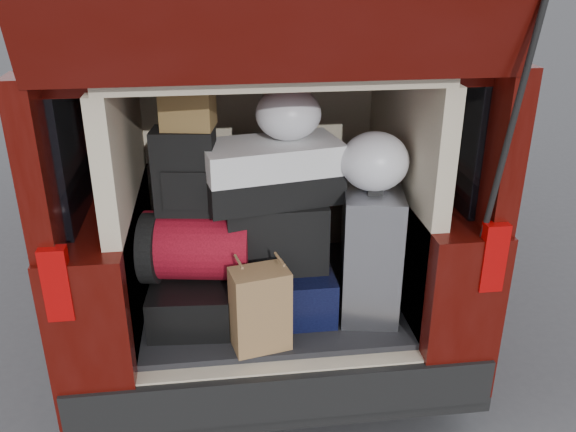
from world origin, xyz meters
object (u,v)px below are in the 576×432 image
(black_soft_case, at_px, (276,234))
(twotone_duffel, at_px, (271,172))
(kraft_bag, at_px, (260,309))
(red_duffel, at_px, (197,245))
(navy_hardshell, at_px, (285,283))
(backpack, at_px, (185,172))
(silver_roller, at_px, (370,250))
(black_hardshell, at_px, (192,295))

(black_soft_case, relative_size, twotone_duffel, 0.75)
(kraft_bag, height_order, twotone_duffel, twotone_duffel)
(red_duffel, distance_m, twotone_duffel, 0.49)
(navy_hardshell, distance_m, backpack, 0.75)
(navy_hardshell, distance_m, red_duffel, 0.48)
(navy_hardshell, height_order, twotone_duffel, twotone_duffel)
(black_soft_case, height_order, twotone_duffel, twotone_duffel)
(backpack, xyz_separation_m, twotone_duffel, (0.39, -0.00, -0.02))
(black_soft_case, bearing_deg, red_duffel, -179.44)
(kraft_bag, bearing_deg, navy_hardshell, 54.16)
(navy_hardshell, distance_m, black_soft_case, 0.28)
(twotone_duffel, bearing_deg, black_soft_case, -67.01)
(silver_roller, relative_size, kraft_bag, 1.66)
(navy_hardshell, height_order, kraft_bag, kraft_bag)
(navy_hardshell, relative_size, kraft_bag, 1.39)
(black_soft_case, bearing_deg, silver_roller, -8.50)
(silver_roller, height_order, backpack, backpack)
(silver_roller, relative_size, twotone_duffel, 1.03)
(silver_roller, xyz_separation_m, twotone_duffel, (-0.46, 0.09, 0.38))
(silver_roller, bearing_deg, navy_hardshell, 178.84)
(silver_roller, height_order, twotone_duffel, twotone_duffel)
(black_hardshell, relative_size, backpack, 1.31)
(navy_hardshell, height_order, backpack, backpack)
(black_hardshell, height_order, navy_hardshell, navy_hardshell)
(twotone_duffel, bearing_deg, navy_hardshell, -18.65)
(black_hardshell, relative_size, red_duffel, 1.04)
(navy_hardshell, bearing_deg, black_hardshell, -175.67)
(black_hardshell, relative_size, twotone_duffel, 0.83)
(navy_hardshell, relative_size, twotone_duffel, 0.86)
(kraft_bag, relative_size, twotone_duffel, 0.62)
(twotone_duffel, bearing_deg, backpack, 169.16)
(black_hardshell, relative_size, kraft_bag, 1.34)
(kraft_bag, relative_size, red_duffel, 0.78)
(black_hardshell, bearing_deg, red_duffel, 19.71)
(black_hardshell, bearing_deg, navy_hardshell, 8.42)
(navy_hardshell, relative_size, backpack, 1.37)
(kraft_bag, xyz_separation_m, backpack, (-0.30, 0.34, 0.53))
(red_duffel, bearing_deg, navy_hardshell, 12.40)
(black_soft_case, bearing_deg, twotone_duffel, 123.47)
(silver_roller, distance_m, twotone_duffel, 0.60)
(black_hardshell, height_order, red_duffel, red_duffel)
(silver_roller, bearing_deg, black_hardshell, -172.82)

